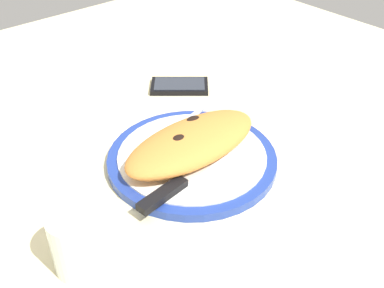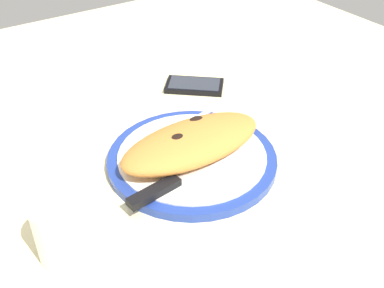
% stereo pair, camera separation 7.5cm
% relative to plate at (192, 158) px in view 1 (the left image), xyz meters
% --- Properties ---
extents(ground_plane, '(1.50, 1.50, 0.03)m').
position_rel_plate_xyz_m(ground_plane, '(0.00, 0.00, -0.02)').
color(ground_plane, beige).
extents(plate, '(0.28, 0.28, 0.02)m').
position_rel_plate_xyz_m(plate, '(0.00, 0.00, 0.00)').
color(plate, '#233D99').
rests_on(plate, ground_plane).
extents(calzone, '(0.25, 0.11, 0.05)m').
position_rel_plate_xyz_m(calzone, '(-0.00, -0.00, 0.03)').
color(calzone, orange).
rests_on(calzone, plate).
extents(fork, '(0.17, 0.06, 0.00)m').
position_rel_plate_xyz_m(fork, '(-0.01, -0.07, 0.01)').
color(fork, silver).
rests_on(fork, plate).
extents(knife, '(0.21, 0.04, 0.01)m').
position_rel_plate_xyz_m(knife, '(0.07, 0.05, 0.01)').
color(knife, silver).
rests_on(knife, plate).
extents(smartphone, '(0.13, 0.13, 0.01)m').
position_rel_plate_xyz_m(smartphone, '(-0.14, -0.21, -0.00)').
color(smartphone, black).
rests_on(smartphone, ground_plane).
extents(water_glass, '(0.07, 0.07, 0.09)m').
position_rel_plate_xyz_m(water_glass, '(0.24, 0.07, 0.03)').
color(water_glass, silver).
rests_on(water_glass, ground_plane).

